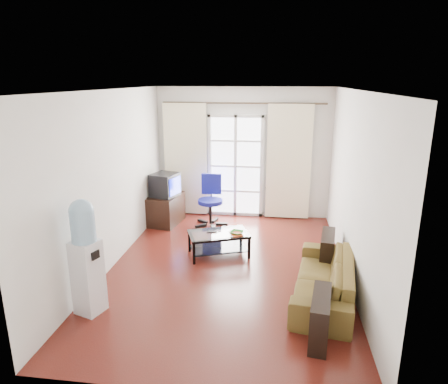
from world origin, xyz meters
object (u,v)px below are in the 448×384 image
object	(u,v)px
sofa	(324,278)
tv_stand	(166,209)
water_cooler	(86,255)
task_chair	(211,211)
coffee_table	(219,241)
crt_tv	(164,185)

from	to	relation	value
sofa	tv_stand	world-z (taller)	tv_stand
tv_stand	water_cooler	xyz separation A→B (m)	(-0.07, -3.26, 0.48)
sofa	task_chair	bearing A→B (deg)	-133.54
sofa	water_cooler	distance (m)	3.10
tv_stand	water_cooler	size ratio (longest dim) A/B	0.54
coffee_table	sofa	bearing A→B (deg)	-35.22
crt_tv	water_cooler	world-z (taller)	water_cooler
sofa	crt_tv	xyz separation A→B (m)	(-2.89, 2.48, 0.55)
sofa	tv_stand	xyz separation A→B (m)	(-2.89, 2.51, 0.02)
sofa	tv_stand	size ratio (longest dim) A/B	2.43
tv_stand	task_chair	xyz separation A→B (m)	(0.93, 0.03, 0.00)
crt_tv	task_chair	bearing A→B (deg)	20.59
sofa	task_chair	world-z (taller)	task_chair
coffee_table	tv_stand	xyz separation A→B (m)	(-1.29, 1.38, 0.04)
sofa	coffee_table	world-z (taller)	sofa
coffee_table	task_chair	xyz separation A→B (m)	(-0.37, 1.41, 0.05)
task_chair	water_cooler	world-z (taller)	water_cooler
crt_tv	task_chair	xyz separation A→B (m)	(0.92, 0.06, -0.52)
coffee_table	water_cooler	size ratio (longest dim) A/B	0.74
coffee_table	water_cooler	bearing A→B (deg)	-125.94
crt_tv	water_cooler	bearing A→B (deg)	-74.26
coffee_table	water_cooler	world-z (taller)	water_cooler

